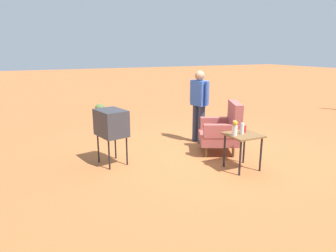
# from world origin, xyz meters

# --- Properties ---
(ground_plane) EXTENTS (60.00, 60.00, 0.00)m
(ground_plane) POSITION_xyz_m (0.00, 0.00, 0.00)
(ground_plane) COLOR #AD6033
(armchair) EXTENTS (1.02, 1.03, 1.06)m
(armchair) POSITION_xyz_m (0.24, 0.16, 0.50)
(armchair) COLOR brown
(armchair) RESTS_ON ground
(side_table) EXTENTS (0.56, 0.56, 0.65)m
(side_table) POSITION_xyz_m (1.12, -0.05, 0.55)
(side_table) COLOR black
(side_table) RESTS_ON ground
(tv_on_stand) EXTENTS (0.68, 0.56, 1.03)m
(tv_on_stand) POSITION_xyz_m (-0.12, -2.07, 0.78)
(tv_on_stand) COLOR black
(tv_on_stand) RESTS_ON ground
(person_standing) EXTENTS (0.56, 0.30, 1.64)m
(person_standing) POSITION_xyz_m (-0.63, 0.10, 0.94)
(person_standing) COLOR #2D3347
(person_standing) RESTS_ON ground
(soda_can_red) EXTENTS (0.07, 0.07, 0.12)m
(soda_can_red) POSITION_xyz_m (1.03, 0.04, 0.71)
(soda_can_red) COLOR red
(soda_can_red) RESTS_ON side_table
(bottle_short_clear) EXTENTS (0.06, 0.06, 0.20)m
(bottle_short_clear) POSITION_xyz_m (1.11, -0.07, 0.75)
(bottle_short_clear) COLOR silver
(bottle_short_clear) RESTS_ON side_table
(flower_vase) EXTENTS (0.14, 0.10, 0.27)m
(flower_vase) POSITION_xyz_m (1.13, -0.25, 0.80)
(flower_vase) COLOR silver
(flower_vase) RESTS_ON side_table
(shrub_far) EXTENTS (0.33, 0.33, 0.25)m
(shrub_far) POSITION_xyz_m (-5.27, -1.11, 0.13)
(shrub_far) COLOR #516B38
(shrub_far) RESTS_ON ground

